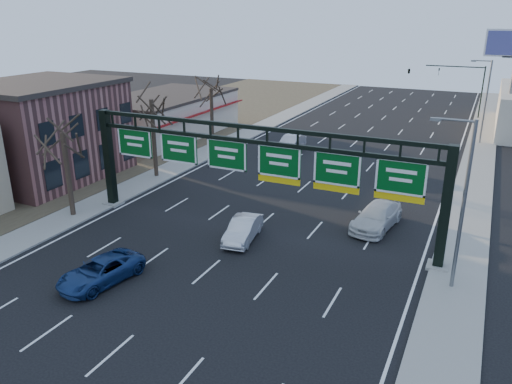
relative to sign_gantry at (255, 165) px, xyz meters
The scene contains 19 objects.
ground 9.24m from the sign_gantry, 91.15° to the right, with size 160.00×160.00×0.00m, color black.
sidewalk_left 18.24m from the sign_gantry, 137.20° to the left, with size 3.00×120.00×0.12m, color gray.
sidewalk_right 18.02m from the sign_gantry, 43.51° to the left, with size 3.00×120.00×0.12m, color gray.
dirt_strip_left 28.25m from the sign_gantry, 154.50° to the left, with size 21.00×120.00×0.06m, color #473D2B.
lane_markings 12.86m from the sign_gantry, 90.76° to the left, with size 21.60×120.00×0.01m, color white.
sign_gantry is the anchor object (origin of this frame).
brick_block 21.87m from the sign_gantry, behind, with size 10.40×12.40×8.30m.
cream_strip 30.24m from the sign_gantry, 135.86° to the left, with size 10.90×18.40×4.70m.
tree_gantry 13.53m from the sign_gantry, 166.97° to the right, with size 3.60×3.60×8.48m.
tree_mid 15.08m from the sign_gantry, 151.63° to the left, with size 3.60×3.60×9.24m.
tree_far 21.57m from the sign_gantry, 127.32° to the left, with size 3.60×3.60×8.86m.
streetlight_near 12.48m from the sign_gantry, ahead, with size 2.15×0.22×9.00m.
streetlight_far 34.29m from the sign_gantry, 68.96° to the left, with size 2.15×0.22×9.00m.
traffic_signal_mast 47.33m from the sign_gantry, 83.29° to the left, with size 10.16×0.54×7.00m.
car_blue_suv 11.23m from the sign_gantry, 116.45° to the right, with size 2.23×4.85×1.35m, color navy.
car_silver_sedan 4.16m from the sign_gantry, 97.55° to the right, with size 1.50×4.31×1.42m, color silver.
car_white_wagon 9.11m from the sign_gantry, 30.78° to the left, with size 2.23×5.48×1.59m, color silver.
car_grey_far 17.20m from the sign_gantry, 68.66° to the left, with size 1.65×4.10×1.40m, color #3A3C3E.
car_silver_distant 21.19m from the sign_gantry, 104.94° to the left, with size 1.71×4.90×1.62m, color #B1B1B6.
Camera 1 is at (13.09, -19.28, 13.73)m, focal length 35.00 mm.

